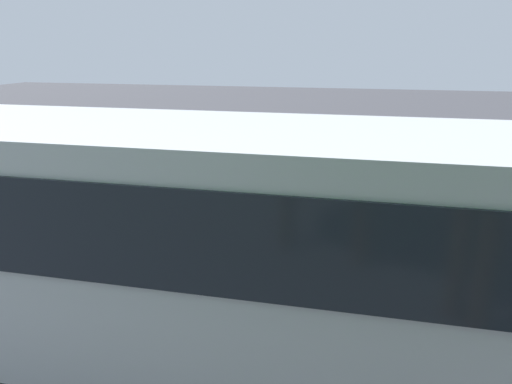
# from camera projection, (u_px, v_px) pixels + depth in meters

# --- Properties ---
(ground_plane) EXTENTS (80.00, 80.00, 0.00)m
(ground_plane) POSITION_uv_depth(u_px,v_px,m) (353.00, 243.00, 10.17)
(ground_plane) COLOR #38383D
(tour_bus) EXTENTS (10.75, 2.63, 3.25)m
(tour_bus) POSITION_uv_depth(u_px,v_px,m) (210.00, 258.00, 5.66)
(tour_bus) COLOR #B7BABF
(tour_bus) RESTS_ON ground_plane
(spectator_far_left) EXTENTS (0.57, 0.39, 1.69)m
(spectator_far_left) POSITION_uv_depth(u_px,v_px,m) (364.00, 243.00, 7.72)
(spectator_far_left) COLOR #473823
(spectator_far_left) RESTS_ON ground_plane
(spectator_left) EXTENTS (0.58, 0.35, 1.65)m
(spectator_left) POSITION_uv_depth(u_px,v_px,m) (298.00, 238.00, 7.99)
(spectator_left) COLOR black
(spectator_left) RESTS_ON ground_plane
(spectator_centre) EXTENTS (0.58, 0.33, 1.80)m
(spectator_centre) POSITION_uv_depth(u_px,v_px,m) (230.00, 224.00, 8.31)
(spectator_centre) COLOR #473823
(spectator_centre) RESTS_ON ground_plane
(spectator_right) EXTENTS (0.57, 0.39, 1.76)m
(spectator_right) POSITION_uv_depth(u_px,v_px,m) (171.00, 218.00, 8.67)
(spectator_right) COLOR black
(spectator_right) RESTS_ON ground_plane
(parked_motorcycle_silver) EXTENTS (2.05, 0.58, 0.99)m
(parked_motorcycle_silver) POSITION_uv_depth(u_px,v_px,m) (175.00, 263.00, 8.16)
(parked_motorcycle_silver) COLOR black
(parked_motorcycle_silver) RESTS_ON ground_plane
(stunt_motorcycle) EXTENTS (1.86, 0.58, 1.90)m
(stunt_motorcycle) POSITION_uv_depth(u_px,v_px,m) (233.00, 165.00, 12.56)
(stunt_motorcycle) COLOR black
(stunt_motorcycle) RESTS_ON ground_plane
(traffic_cone) EXTENTS (0.34, 0.34, 0.63)m
(traffic_cone) POSITION_uv_depth(u_px,v_px,m) (302.00, 204.00, 11.77)
(traffic_cone) COLOR orange
(traffic_cone) RESTS_ON ground_plane
(bay_line_a) EXTENTS (0.21, 3.74, 0.01)m
(bay_line_a) POSITION_uv_depth(u_px,v_px,m) (484.00, 240.00, 10.35)
(bay_line_a) COLOR white
(bay_line_a) RESTS_ON ground_plane
(bay_line_b) EXTENTS (0.22, 3.85, 0.01)m
(bay_line_b) POSITION_uv_depth(u_px,v_px,m) (366.00, 230.00, 10.91)
(bay_line_b) COLOR white
(bay_line_b) RESTS_ON ground_plane
(bay_line_c) EXTENTS (0.21, 3.64, 0.01)m
(bay_line_c) POSITION_uv_depth(u_px,v_px,m) (259.00, 221.00, 11.47)
(bay_line_c) COLOR white
(bay_line_c) RESTS_ON ground_plane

